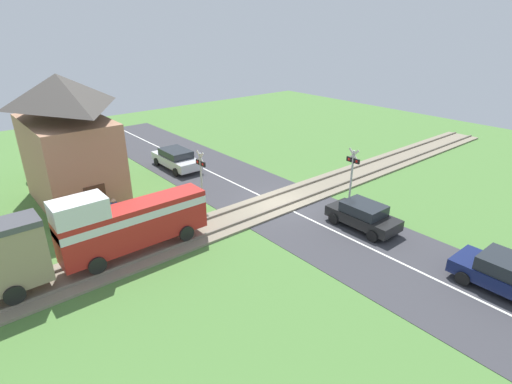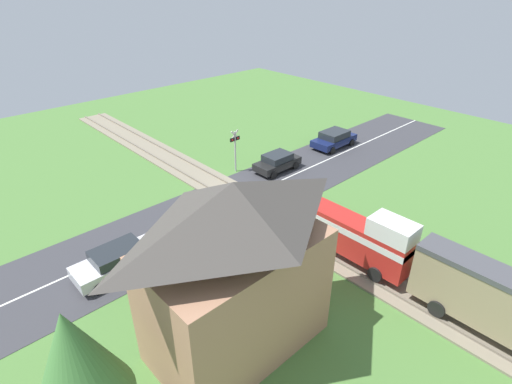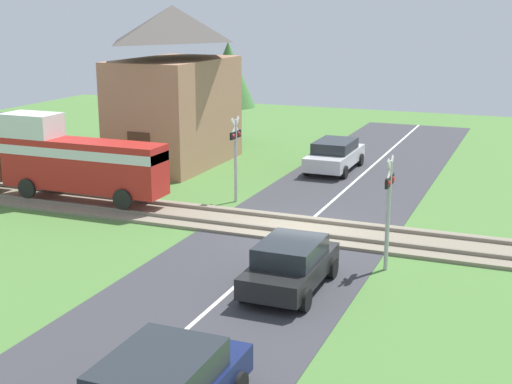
% 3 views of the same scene
% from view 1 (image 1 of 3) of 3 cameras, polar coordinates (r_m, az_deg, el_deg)
% --- Properties ---
extents(ground_plane, '(60.00, 60.00, 0.00)m').
position_cam_1_polar(ground_plane, '(23.80, 2.96, -1.68)').
color(ground_plane, '#4C7A38').
extents(road_surface, '(48.00, 6.40, 0.02)m').
position_cam_1_polar(road_surface, '(23.79, 2.96, -1.66)').
color(road_surface, '#38383D').
rests_on(road_surface, ground_plane).
extents(track_bed, '(2.80, 48.00, 0.24)m').
position_cam_1_polar(track_bed, '(23.77, 2.97, -1.54)').
color(track_bed, gray).
rests_on(track_bed, ground_plane).
extents(car_near_crossing, '(3.76, 1.84, 1.37)m').
position_cam_1_polar(car_near_crossing, '(21.51, 15.04, -3.20)').
color(car_near_crossing, black).
rests_on(car_near_crossing, ground_plane).
extents(car_far_side, '(4.47, 1.94, 1.42)m').
position_cam_1_polar(car_far_side, '(29.89, -11.33, 4.73)').
color(car_far_side, silver).
rests_on(car_far_side, ground_plane).
extents(car_behind_queue, '(4.27, 2.06, 1.43)m').
position_cam_1_polar(car_behind_queue, '(18.99, 32.67, -10.05)').
color(car_behind_queue, '#141E4C').
rests_on(car_behind_queue, ground_plane).
extents(crossing_signal_west_approach, '(0.90, 0.18, 3.34)m').
position_cam_1_polar(crossing_signal_west_approach, '(23.84, 13.58, 3.25)').
color(crossing_signal_west_approach, '#B7B7B7').
rests_on(crossing_signal_west_approach, ground_plane).
extents(crossing_signal_east_approach, '(0.90, 0.18, 3.34)m').
position_cam_1_polar(crossing_signal_east_approach, '(22.94, -7.85, 2.91)').
color(crossing_signal_east_approach, '#B7B7B7').
rests_on(crossing_signal_east_approach, ground_plane).
extents(station_building, '(7.27, 4.35, 7.47)m').
position_cam_1_polar(station_building, '(25.14, -25.23, 6.33)').
color(station_building, '#AD7A5B').
rests_on(station_building, ground_plane).
extents(pedestrian_by_station, '(0.38, 0.38, 1.52)m').
position_cam_1_polar(pedestrian_by_station, '(22.36, -19.49, -2.84)').
color(pedestrian_by_station, '#2D4C8E').
rests_on(pedestrian_by_station, ground_plane).
extents(tree_by_station, '(2.95, 2.95, 5.60)m').
position_cam_1_polar(tree_by_station, '(30.72, -28.07, 8.89)').
color(tree_by_station, brown).
rests_on(tree_by_station, ground_plane).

